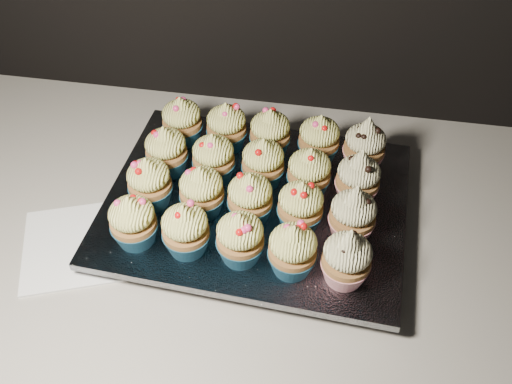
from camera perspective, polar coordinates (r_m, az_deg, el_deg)
cabinet at (r=1.27m, az=-11.74°, el=-15.84°), size 2.40×0.60×0.86m
worktop at (r=0.91m, az=-15.90°, el=-2.30°), size 2.44×0.64×0.04m
napkin at (r=0.85m, az=-17.40°, el=-5.08°), size 0.19×0.19×0.00m
baking_tray at (r=0.84m, az=0.00°, el=-1.84°), size 0.41×0.32×0.02m
foil_lining at (r=0.83m, az=0.00°, el=-1.05°), size 0.45×0.36×0.01m
cupcake_0 at (r=0.76m, az=-12.20°, el=-2.86°), size 0.06×0.06×0.08m
cupcake_1 at (r=0.74m, az=-7.06°, el=-3.76°), size 0.06×0.06×0.08m
cupcake_2 at (r=0.73m, az=-1.60°, el=-4.62°), size 0.06×0.06×0.08m
cupcake_3 at (r=0.72m, az=3.68°, el=-5.78°), size 0.06×0.06×0.08m
cupcake_4 at (r=0.72m, az=9.06°, el=-6.55°), size 0.06×0.06×0.10m
cupcake_5 at (r=0.81m, az=-10.59°, el=0.94°), size 0.06×0.06×0.08m
cupcake_6 at (r=0.79m, az=-5.45°, el=0.07°), size 0.06×0.06×0.08m
cupcake_7 at (r=0.78m, az=-0.60°, el=-0.61°), size 0.06×0.06×0.08m
cupcake_8 at (r=0.77m, az=4.47°, el=-1.45°), size 0.06×0.06×0.08m
cupcake_9 at (r=0.76m, az=9.65°, el=-2.23°), size 0.06×0.06×0.10m
cupcake_10 at (r=0.85m, az=-8.96°, el=4.07°), size 0.06×0.06×0.08m
cupcake_11 at (r=0.83m, az=-4.28°, el=3.39°), size 0.06×0.06×0.08m
cupcake_12 at (r=0.82m, az=0.72°, el=2.91°), size 0.06×0.06×0.08m
cupcake_13 at (r=0.81m, az=5.33°, el=1.94°), size 0.06×0.06×0.08m
cupcake_14 at (r=0.81m, az=10.16°, el=1.37°), size 0.06×0.06×0.10m
cupcake_15 at (r=0.90m, az=-7.40°, el=7.04°), size 0.06×0.06×0.08m
cupcake_16 at (r=0.89m, az=-2.96°, el=6.51°), size 0.06×0.06×0.08m
cupcake_17 at (r=0.87m, az=1.42°, el=5.88°), size 0.06×0.06×0.08m
cupcake_18 at (r=0.87m, az=6.32°, el=5.26°), size 0.06×0.06×0.08m
cupcake_19 at (r=0.86m, az=10.81°, el=4.58°), size 0.06×0.06×0.10m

